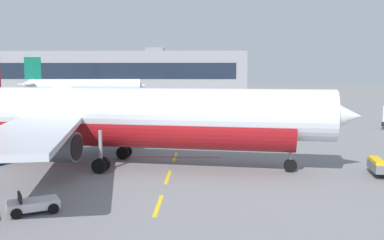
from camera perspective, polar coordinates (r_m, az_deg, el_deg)
ground at (r=59.12m, az=20.80°, el=-1.28°), size 400.00×400.00×0.00m
apron_paint_markings at (r=53.30m, az=-1.15°, el=-1.66°), size 8.00×96.45×0.01m
airliner_foreground at (r=34.46m, az=-8.23°, el=0.46°), size 34.78×34.23×12.20m
airliner_mid_left at (r=111.67m, az=-14.14°, el=4.21°), size 31.47×31.09×11.03m
fuel_service_truck at (r=55.22m, az=-18.04°, el=0.02°), size 6.29×6.94×3.14m
terminal_satellite at (r=152.71m, az=-9.77°, el=6.14°), size 87.13×25.44×15.60m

